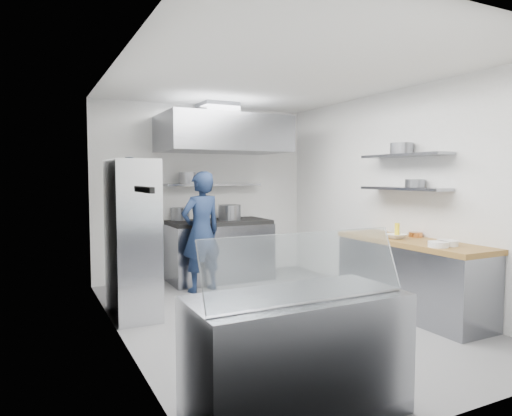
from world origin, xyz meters
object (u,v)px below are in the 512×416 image
wire_rack (132,239)px  display_case (297,356)px  chef (201,232)px  gas_range (219,252)px

wire_rack → display_case: bearing=-79.3°
chef → wire_rack: 1.34m
gas_range → display_case: 4.25m
chef → wire_rack: wire_rack is taller
gas_range → wire_rack: size_ratio=0.86×
gas_range → display_case: gas_range is taller
chef → wire_rack: size_ratio=0.93×
display_case → gas_range: bearing=75.0°
gas_range → display_case: size_ratio=1.07×
display_case → wire_rack: bearing=100.7°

